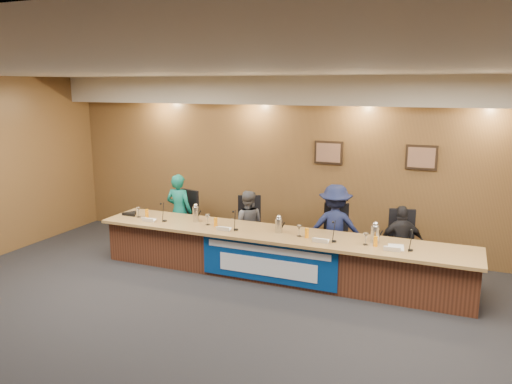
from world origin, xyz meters
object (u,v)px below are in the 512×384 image
Objects in this scene: carafe_left at (196,214)px; carafe_right at (375,234)px; dais_body at (277,256)px; office_chair_c at (336,240)px; panelist_a at (179,211)px; office_chair_d at (402,248)px; office_chair_a at (182,222)px; office_chair_b at (249,230)px; speakerphone at (131,214)px; panelist_d at (401,243)px; panelist_c at (335,228)px; banner at (267,262)px; carafe_mid at (279,226)px; panelist_b at (247,224)px.

carafe_right is (3.03, -0.00, -0.00)m from carafe_left.
dais_body reaches higher than office_chair_c.
office_chair_d is at bearing -179.03° from panelist_a.
office_chair_a is (-2.21, 0.76, 0.13)m from dais_body.
office_chair_a and office_chair_b have the same top height.
office_chair_d is at bearing 12.34° from carafe_left.
carafe_right is 4.33m from speakerphone.
panelist_d is 4.07m from office_chair_a.
carafe_right is at bearing 127.61° from panelist_c.
carafe_left is (-3.34, -0.63, 0.28)m from panelist_d.
office_chair_c is (1.59, 0.00, 0.00)m from office_chair_b.
banner is 1.43m from office_chair_b.
carafe_mid is 1.50m from carafe_right.
office_chair_c is 1.00× the size of office_chair_d.
panelist_b is 2.56× the size of office_chair_c.
panelist_a is at bearing -20.56° from panelist_d.
panelist_d is 2.67m from office_chair_b.
panelist_c reaches higher than panelist_d.
speakerphone is at bearing -179.25° from dais_body.
office_chair_a is at bearing 152.03° from banner.
panelist_c is at bearing 15.55° from carafe_left.
carafe_right is (1.54, 0.44, 0.50)m from banner.
carafe_right reaches higher than carafe_mid.
office_chair_a is 1.00× the size of office_chair_b.
speakerphone is at bearing 178.22° from office_chair_b.
carafe_left reaches higher than carafe_right.
banner is 1.36m from panelist_b.
panelist_b is 0.97m from carafe_left.
banner is at bearing -16.54° from carafe_left.
panelist_b is at bearing 168.86° from office_chair_c.
panelist_b is at bearing -113.62° from office_chair_b.
dais_body is at bearing -3.44° from office_chair_a.
office_chair_c is (0.78, 1.17, 0.10)m from banner.
office_chair_c is at bearing -25.87° from panelist_d.
office_chair_a is 4.06m from office_chair_d.
dais_body is 23.12× the size of carafe_right.
banner is at bearing -79.04° from office_chair_b.
dais_body is 12.50× the size of office_chair_d.
office_chair_b is at bearing 168.60° from office_chair_d.
panelist_c is (1.59, 0.00, 0.11)m from panelist_b.
panelist_d is at bearing 19.57° from dais_body.
panelist_c reaches higher than office_chair_b.
panelist_c is at bearing 163.07° from panelist_b.
panelist_a reaches higher than panelist_d.
carafe_left reaches higher than office_chair_b.
office_chair_b is at bearing 21.84° from speakerphone.
carafe_mid is (0.04, 0.39, 0.48)m from banner.
office_chair_d is at bearing 32.35° from banner.
dais_body is 1.58m from carafe_left.
speakerphone is (-1.98, -0.70, 0.16)m from panelist_b.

